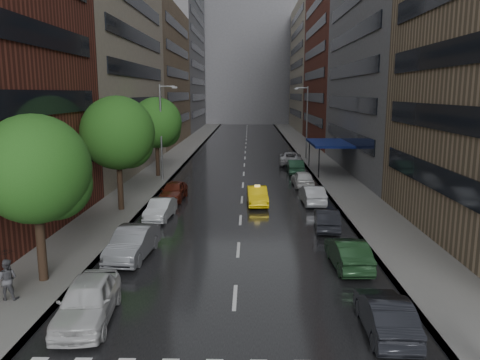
% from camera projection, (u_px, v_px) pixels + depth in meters
% --- Properties ---
extents(ground, '(220.00, 220.00, 0.00)m').
position_uv_depth(ground, '(231.00, 350.00, 15.50)').
color(ground, gray).
rests_on(ground, ground).
extents(road, '(14.00, 140.00, 0.01)m').
position_uv_depth(road, '(245.00, 154.00, 64.63)').
color(road, black).
rests_on(road, ground).
extents(sidewalk_left, '(4.00, 140.00, 0.15)m').
position_uv_depth(sidewalk_left, '(180.00, 153.00, 64.79)').
color(sidewalk_left, gray).
rests_on(sidewalk_left, ground).
extents(sidewalk_right, '(4.00, 140.00, 0.15)m').
position_uv_depth(sidewalk_right, '(310.00, 154.00, 64.44)').
color(sidewalk_right, gray).
rests_on(sidewalk_right, ground).
extents(buildings_left, '(8.00, 108.00, 38.00)m').
position_uv_depth(buildings_left, '(147.00, 41.00, 70.62)').
color(buildings_left, maroon).
rests_on(buildings_left, ground).
extents(buildings_right, '(8.05, 109.10, 36.00)m').
position_uv_depth(buildings_right, '(349.00, 46.00, 68.14)').
color(buildings_right, '#937A5B').
rests_on(buildings_right, ground).
extents(building_far, '(40.00, 14.00, 32.00)m').
position_uv_depth(building_far, '(248.00, 64.00, 128.50)').
color(building_far, slate).
rests_on(building_far, ground).
extents(tree_near, '(4.73, 4.73, 7.53)m').
position_uv_depth(tree_near, '(35.00, 169.00, 19.99)').
color(tree_near, '#382619').
rests_on(tree_near, ground).
extents(tree_mid, '(5.14, 5.14, 8.20)m').
position_uv_depth(tree_mid, '(118.00, 133.00, 32.52)').
color(tree_mid, '#382619').
rests_on(tree_mid, ground).
extents(tree_far, '(5.00, 5.00, 7.97)m').
position_uv_depth(tree_far, '(156.00, 123.00, 46.06)').
color(tree_far, '#382619').
rests_on(tree_far, ground).
extents(taxi, '(1.67, 4.24, 1.37)m').
position_uv_depth(taxi, '(257.00, 196.00, 35.40)').
color(taxi, yellow).
rests_on(taxi, ground).
extents(parked_cars_left, '(2.33, 24.58, 1.61)m').
position_uv_depth(parked_cars_left, '(143.00, 230.00, 26.38)').
color(parked_cars_left, silver).
rests_on(parked_cars_left, ground).
extents(parked_cars_right, '(2.96, 44.22, 1.57)m').
position_uv_depth(parked_cars_right, '(306.00, 184.00, 39.61)').
color(parked_cars_right, black).
rests_on(parked_cars_right, ground).
extents(ped_black_umbrella, '(0.96, 0.98, 2.09)m').
position_uv_depth(ped_black_umbrella, '(6.00, 270.00, 18.73)').
color(ped_black_umbrella, '#4A4A4F').
rests_on(ped_black_umbrella, sidewalk_left).
extents(street_lamp_left, '(1.74, 0.22, 9.00)m').
position_uv_depth(street_lamp_left, '(162.00, 130.00, 44.23)').
color(street_lamp_left, gray).
rests_on(street_lamp_left, sidewalk_left).
extents(street_lamp_right, '(1.74, 0.22, 9.00)m').
position_uv_depth(street_lamp_right, '(306.00, 121.00, 58.66)').
color(street_lamp_right, gray).
rests_on(street_lamp_right, sidewalk_right).
extents(awning, '(4.00, 8.00, 3.12)m').
position_uv_depth(awning, '(329.00, 143.00, 49.13)').
color(awning, navy).
rests_on(awning, sidewalk_right).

